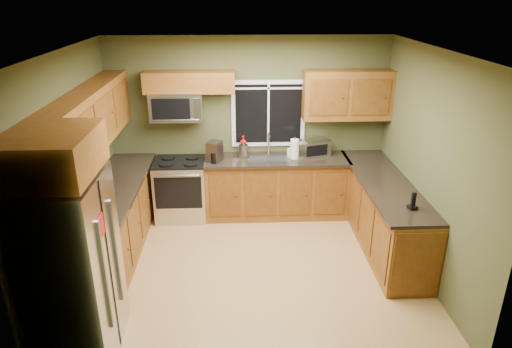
{
  "coord_description": "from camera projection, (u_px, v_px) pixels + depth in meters",
  "views": [
    {
      "loc": [
        -0.18,
        -4.94,
        3.3
      ],
      "look_at": [
        0.05,
        0.35,
        1.15
      ],
      "focal_mm": 32.0,
      "sensor_mm": 36.0,
      "label": 1
    }
  ],
  "objects": [
    {
      "name": "toaster_oven",
      "position": [
        315.0,
        147.0,
        6.95
      ],
      "size": [
        0.47,
        0.41,
        0.25
      ],
      "color": "#B7B7BC",
      "rests_on": "countertop_back"
    },
    {
      "name": "paper_towel_roll",
      "position": [
        295.0,
        149.0,
        6.8
      ],
      "size": [
        0.16,
        0.16,
        0.33
      ],
      "color": "white",
      "rests_on": "countertop_back"
    },
    {
      "name": "ceiling",
      "position": [
        253.0,
        51.0,
        4.81
      ],
      "size": [
        4.2,
        4.2,
        0.0
      ],
      "primitive_type": "plane",
      "rotation": [
        3.14,
        0.0,
        0.0
      ],
      "color": "white",
      "rests_on": "back_wall"
    },
    {
      "name": "cordless_phone",
      "position": [
        413.0,
        204.0,
        5.26
      ],
      "size": [
        0.11,
        0.11,
        0.21
      ],
      "color": "black",
      "rests_on": "countertop_peninsula"
    },
    {
      "name": "soap_bottle_a",
      "position": [
        243.0,
        145.0,
        6.99
      ],
      "size": [
        0.15,
        0.15,
        0.29
      ],
      "primitive_type": "imported",
      "rotation": [
        0.0,
        0.0,
        -0.41
      ],
      "color": "red",
      "rests_on": "countertop_back"
    },
    {
      "name": "soap_bottle_b",
      "position": [
        291.0,
        151.0,
        6.89
      ],
      "size": [
        0.11,
        0.12,
        0.19
      ],
      "primitive_type": "imported",
      "rotation": [
        0.0,
        0.0,
        0.4
      ],
      "color": "white",
      "rests_on": "countertop_back"
    },
    {
      "name": "range",
      "position": [
        181.0,
        189.0,
        6.97
      ],
      "size": [
        0.76,
        0.69,
        0.94
      ],
      "color": "#B7B7BC",
      "rests_on": "ground"
    },
    {
      "name": "coffee_maker",
      "position": [
        215.0,
        152.0,
        6.69
      ],
      "size": [
        0.26,
        0.29,
        0.3
      ],
      "color": "slate",
      "rests_on": "countertop_back"
    },
    {
      "name": "right_wall",
      "position": [
        430.0,
        167.0,
        5.4
      ],
      "size": [
        0.0,
        3.6,
        3.6
      ],
      "primitive_type": "plane",
      "rotation": [
        1.57,
        0.0,
        -1.57
      ],
      "color": "#484C29",
      "rests_on": "ground"
    },
    {
      "name": "countertop_peninsula",
      "position": [
        385.0,
        182.0,
        6.06
      ],
      "size": [
        0.65,
        2.5,
        0.04
      ],
      "primitive_type": "cube",
      "color": "black",
      "rests_on": "base_cabinets_peninsula"
    },
    {
      "name": "floor",
      "position": [
        253.0,
        268.0,
        5.83
      ],
      "size": [
        4.2,
        4.2,
        0.0
      ],
      "primitive_type": "plane",
      "color": "#AC824B",
      "rests_on": "ground"
    },
    {
      "name": "left_wall",
      "position": [
        71.0,
        172.0,
        5.23
      ],
      "size": [
        0.0,
        3.6,
        3.6
      ],
      "primitive_type": "plane",
      "rotation": [
        1.57,
        0.0,
        1.57
      ],
      "color": "#484C29",
      "rests_on": "ground"
    },
    {
      "name": "refrigerator",
      "position": [
        71.0,
        269.0,
        4.22
      ],
      "size": [
        0.74,
        0.9,
        1.8
      ],
      "color": "#B7B7BC",
      "rests_on": "ground"
    },
    {
      "name": "upper_cabinet_over_fridge",
      "position": [
        50.0,
        154.0,
        3.79
      ],
      "size": [
        0.72,
        0.9,
        0.38
      ],
      "primitive_type": "cube",
      "color": "brown",
      "rests_on": "left_wall"
    },
    {
      "name": "upper_cabinets_left",
      "position": [
        91.0,
        118.0,
        5.49
      ],
      "size": [
        0.33,
        2.65,
        0.72
      ],
      "primitive_type": "cube",
      "color": "brown",
      "rests_on": "left_wall"
    },
    {
      "name": "countertop_left",
      "position": [
        114.0,
        189.0,
        5.85
      ],
      "size": [
        0.65,
        2.65,
        0.04
      ],
      "primitive_type": "cube",
      "color": "black",
      "rests_on": "base_cabinets_left"
    },
    {
      "name": "base_cabinets_left",
      "position": [
        116.0,
        222.0,
        6.03
      ],
      "size": [
        0.6,
        2.65,
        0.9
      ],
      "primitive_type": "cube",
      "color": "brown",
      "rests_on": "ground"
    },
    {
      "name": "upper_cabinets_back_left",
      "position": [
        189.0,
        82.0,
        6.53
      ],
      "size": [
        1.3,
        0.33,
        0.3
      ],
      "primitive_type": "cube",
      "color": "brown",
      "rests_on": "back_wall"
    },
    {
      "name": "sink",
      "position": [
        269.0,
        157.0,
        6.86
      ],
      "size": [
        0.6,
        0.42,
        0.36
      ],
      "color": "slate",
      "rests_on": "countertop_back"
    },
    {
      "name": "front_wall",
      "position": [
        261.0,
        252.0,
        3.65
      ],
      "size": [
        4.2,
        0.0,
        4.2
      ],
      "primitive_type": "plane",
      "rotation": [
        -1.57,
        0.0,
        0.0
      ],
      "color": "#484C29",
      "rests_on": "ground"
    },
    {
      "name": "base_cabinets_peninsula",
      "position": [
        383.0,
        214.0,
        6.23
      ],
      "size": [
        0.6,
        2.52,
        0.9
      ],
      "color": "brown",
      "rests_on": "ground"
    },
    {
      "name": "countertop_back",
      "position": [
        277.0,
        160.0,
        6.86
      ],
      "size": [
        2.17,
        0.65,
        0.04
      ],
      "primitive_type": "cube",
      "color": "black",
      "rests_on": "base_cabinets_back"
    },
    {
      "name": "upper_cabinets_back_right",
      "position": [
        347.0,
        95.0,
        6.7
      ],
      "size": [
        1.3,
        0.33,
        0.72
      ],
      "primitive_type": "cube",
      "color": "brown",
      "rests_on": "back_wall"
    },
    {
      "name": "window",
      "position": [
        268.0,
        114.0,
        6.91
      ],
      "size": [
        1.12,
        0.03,
        1.02
      ],
      "color": "white",
      "rests_on": "back_wall"
    },
    {
      "name": "back_wall",
      "position": [
        249.0,
        126.0,
        6.99
      ],
      "size": [
        4.2,
        0.0,
        4.2
      ],
      "primitive_type": "plane",
      "rotation": [
        1.57,
        0.0,
        0.0
      ],
      "color": "#484C29",
      "rests_on": "ground"
    },
    {
      "name": "microwave",
      "position": [
        177.0,
        106.0,
        6.62
      ],
      "size": [
        0.76,
        0.41,
        0.42
      ],
      "color": "#B7B7BC",
      "rests_on": "back_wall"
    },
    {
      "name": "kettle",
      "position": [
        243.0,
        150.0,
        6.86
      ],
      "size": [
        0.15,
        0.15,
        0.25
      ],
      "color": "#B7B7BC",
      "rests_on": "countertop_back"
    },
    {
      "name": "base_cabinets_back",
      "position": [
        276.0,
        188.0,
        7.06
      ],
      "size": [
        2.17,
        0.6,
        0.9
      ],
      "primitive_type": "cube",
      "color": "brown",
      "rests_on": "ground"
    }
  ]
}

